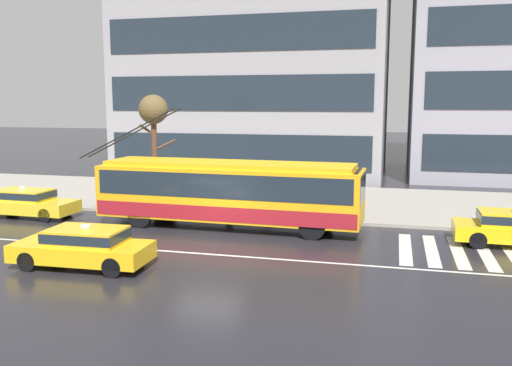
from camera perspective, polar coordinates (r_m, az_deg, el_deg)
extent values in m
plane|color=black|center=(20.41, -5.18, -6.43)|extent=(160.00, 160.00, 0.00)
cube|color=gray|center=(29.37, 1.07, -1.67)|extent=(80.00, 10.00, 0.14)
cube|color=beige|center=(20.54, 15.35, -6.61)|extent=(0.44, 4.40, 0.01)
cube|color=beige|center=(20.58, 17.87, -6.68)|extent=(0.44, 4.40, 0.01)
cube|color=beige|center=(20.66, 20.38, -6.75)|extent=(0.44, 4.40, 0.01)
cube|color=beige|center=(20.77, 22.86, -6.80)|extent=(0.44, 4.40, 0.01)
cube|color=silver|center=(19.33, -6.38, -7.30)|extent=(72.00, 0.14, 0.01)
cube|color=#EDA916|center=(22.87, -2.90, -0.97)|extent=(11.18, 2.83, 2.15)
cube|color=gold|center=(22.71, -2.92, 1.95)|extent=(10.50, 2.56, 0.20)
cube|color=#1E2833|center=(22.80, -2.91, 0.09)|extent=(10.73, 2.84, 0.99)
cube|color=#A31D26|center=(22.99, -2.88, -2.66)|extent=(11.07, 2.85, 0.60)
cube|color=#1E2833|center=(21.66, 11.00, -0.50)|extent=(0.19, 2.20, 1.07)
cube|color=black|center=(21.60, 10.64, 0.95)|extent=(0.22, 1.90, 0.28)
cylinder|color=black|center=(24.76, -12.69, 5.10)|extent=(4.66, 0.20, 2.27)
cylinder|color=black|center=(24.15, -13.49, 4.99)|extent=(4.66, 0.20, 2.27)
cylinder|color=black|center=(23.19, 6.89, -3.33)|extent=(1.05, 0.33, 1.04)
cylinder|color=black|center=(21.08, 5.92, -4.51)|extent=(1.05, 0.33, 1.04)
cylinder|color=black|center=(25.38, -9.68, -2.36)|extent=(1.05, 0.33, 1.04)
cylinder|color=black|center=(23.46, -12.01, -3.32)|extent=(1.05, 0.33, 1.04)
cube|color=yellow|center=(18.43, -17.72, -6.81)|extent=(4.43, 1.93, 0.55)
cube|color=yellow|center=(18.22, -17.31, -5.30)|extent=(2.41, 1.61, 0.48)
cube|color=#1E2833|center=(18.21, -17.32, -5.23)|extent=(2.46, 1.63, 0.31)
cube|color=silver|center=(18.15, -17.36, -4.35)|extent=(0.29, 0.17, 0.12)
cylinder|color=black|center=(18.61, -22.80, -7.57)|extent=(0.63, 0.22, 0.62)
cylinder|color=black|center=(19.87, -20.17, -6.42)|extent=(0.63, 0.22, 0.62)
cylinder|color=black|center=(17.14, -14.80, -8.53)|extent=(0.63, 0.22, 0.62)
cylinder|color=black|center=(18.50, -12.55, -7.19)|extent=(0.63, 0.22, 0.62)
cylinder|color=black|center=(22.81, 21.71, -4.62)|extent=(0.62, 0.21, 0.62)
cylinder|color=black|center=(21.25, 22.19, -5.58)|extent=(0.62, 0.21, 0.62)
cube|color=yellow|center=(27.17, -22.78, -2.22)|extent=(4.61, 1.83, 0.55)
cube|color=yellow|center=(27.20, -23.15, -1.13)|extent=(2.50, 1.55, 0.48)
cube|color=#1E2833|center=(27.20, -23.15, -1.08)|extent=(2.55, 1.57, 0.31)
cube|color=silver|center=(27.16, -23.19, -0.49)|extent=(0.28, 0.17, 0.12)
cylinder|color=black|center=(26.93, -19.21, -2.55)|extent=(0.62, 0.21, 0.62)
cylinder|color=black|center=(25.70, -21.16, -3.17)|extent=(0.62, 0.21, 0.62)
cylinder|color=black|center=(28.74, -24.18, -2.15)|extent=(0.62, 0.21, 0.62)
cylinder|color=#122829|center=(25.58, -3.02, -2.13)|extent=(0.14, 0.14, 0.79)
cylinder|color=#122829|center=(25.61, -2.67, -2.12)|extent=(0.14, 0.14, 0.79)
cylinder|color=navy|center=(25.48, -2.86, -0.59)|extent=(0.48, 0.48, 0.59)
sphere|color=#D0B392|center=(25.41, -2.87, 0.34)|extent=(0.24, 0.24, 0.24)
cone|color=#278A4D|center=(25.39, -2.60, 1.02)|extent=(1.12, 1.12, 0.26)
cylinder|color=#333333|center=(25.46, -2.59, -0.14)|extent=(0.02, 0.02, 0.78)
cylinder|color=black|center=(26.72, -8.87, -1.75)|extent=(0.14, 0.14, 0.80)
cylinder|color=black|center=(26.78, -8.55, -1.72)|extent=(0.14, 0.14, 0.80)
cylinder|color=navy|center=(26.64, -8.75, -0.30)|extent=(0.51, 0.51, 0.56)
sphere|color=tan|center=(26.58, -8.76, 0.52)|extent=(0.20, 0.20, 0.20)
cone|color=green|center=(26.59, -8.54, 1.14)|extent=(1.31, 1.31, 0.30)
cylinder|color=#333333|center=(26.66, -8.51, 0.05)|extent=(0.02, 0.02, 0.72)
cylinder|color=#282625|center=(26.52, 1.26, -1.68)|extent=(0.14, 0.14, 0.85)
cylinder|color=#282625|center=(26.36, 1.34, -1.74)|extent=(0.14, 0.14, 0.85)
cylinder|color=#4E3030|center=(26.32, 1.30, -0.12)|extent=(0.48, 0.48, 0.63)
sphere|color=#DF9389|center=(26.26, 1.31, 0.79)|extent=(0.21, 0.21, 0.21)
cone|color=#D5326D|center=(26.11, 1.37, 1.37)|extent=(1.43, 1.43, 0.28)
cylinder|color=#333333|center=(26.18, 1.36, 0.23)|extent=(0.02, 0.02, 0.77)
cylinder|color=navy|center=(25.44, 5.18, -2.16)|extent=(0.14, 0.14, 0.84)
cylinder|color=navy|center=(25.45, 5.54, -2.16)|extent=(0.14, 0.14, 0.84)
cylinder|color=gray|center=(25.32, 5.39, -0.53)|extent=(0.42, 0.42, 0.62)
sphere|color=tan|center=(25.26, 5.40, 0.40)|extent=(0.21, 0.21, 0.21)
cone|color=#CF2761|center=(25.22, 5.68, 1.04)|extent=(1.16, 1.16, 0.31)
cylinder|color=#333333|center=(25.30, 5.66, -0.16)|extent=(0.02, 0.02, 0.77)
cylinder|color=brown|center=(28.44, -10.54, 2.20)|extent=(0.28, 0.28, 4.13)
cylinder|color=brown|center=(28.21, -9.52, 3.94)|extent=(1.16, 0.29, 0.63)
cylinder|color=brown|center=(28.47, -11.35, 5.48)|extent=(0.84, 0.14, 0.59)
cylinder|color=brown|center=(28.96, -10.58, 6.31)|extent=(0.63, 1.33, 0.86)
sphere|color=brown|center=(28.28, -10.69, 7.57)|extent=(1.49, 1.49, 1.49)
cube|color=gray|center=(42.56, 0.59, 16.56)|extent=(18.54, 13.98, 22.46)
cube|color=#1E2833|center=(35.50, -2.14, 3.33)|extent=(17.43, 0.06, 2.25)
cube|color=#1E2833|center=(35.36, -2.17, 9.38)|extent=(17.43, 0.06, 2.25)
cube|color=#1E2833|center=(35.62, -2.21, 15.41)|extent=(17.43, 0.06, 2.25)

